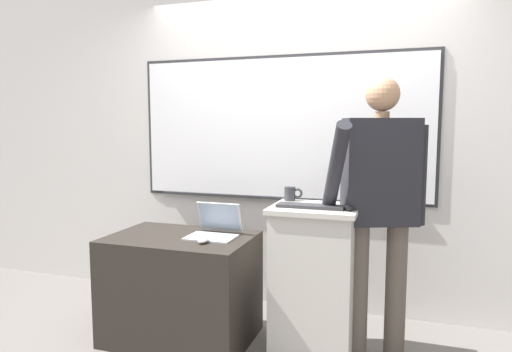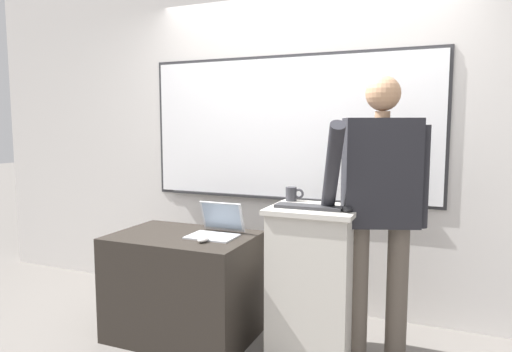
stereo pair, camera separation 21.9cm
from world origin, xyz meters
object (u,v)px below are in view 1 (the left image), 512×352
at_px(side_desk, 181,288).
at_px(coffee_mug, 291,194).
at_px(computer_mouse_by_laptop, 203,240).
at_px(laptop, 216,226).
at_px(computer_mouse_by_keyboard, 349,208).
at_px(lectern_podium, 314,281).
at_px(person_presenter, 379,198).
at_px(wireless_keyboard, 310,206).

distance_m(side_desk, coffee_mug, 1.00).
bearing_deg(side_desk, coffee_mug, 17.57).
height_order(computer_mouse_by_laptop, coffee_mug, coffee_mug).
xyz_separation_m(laptop, computer_mouse_by_keyboard, (0.92, -0.11, 0.20)).
height_order(side_desk, laptop, laptop).
distance_m(lectern_podium, computer_mouse_by_keyboard, 0.55).
xyz_separation_m(person_presenter, coffee_mug, (-0.58, 0.08, -0.01)).
relative_size(laptop, computer_mouse_by_keyboard, 3.24).
bearing_deg(person_presenter, side_desk, 166.34).
distance_m(side_desk, person_presenter, 1.47).
distance_m(wireless_keyboard, computer_mouse_by_keyboard, 0.24).
relative_size(wireless_keyboard, computer_mouse_by_keyboard, 4.16).
height_order(side_desk, coffee_mug, coffee_mug).
distance_m(wireless_keyboard, computer_mouse_by_laptop, 0.72).
relative_size(person_presenter, coffee_mug, 14.21).
distance_m(person_presenter, computer_mouse_by_keyboard, 0.23).
relative_size(computer_mouse_by_laptop, computer_mouse_by_keyboard, 1.00).
distance_m(person_presenter, coffee_mug, 0.59).
relative_size(lectern_podium, computer_mouse_by_keyboard, 9.76).
bearing_deg(lectern_podium, person_presenter, 13.02).
xyz_separation_m(lectern_podium, computer_mouse_by_laptop, (-0.69, -0.18, 0.26)).
xyz_separation_m(wireless_keyboard, coffee_mug, (-0.18, 0.22, 0.04)).
height_order(laptop, computer_mouse_by_keyboard, computer_mouse_by_keyboard).
relative_size(lectern_podium, laptop, 3.02).
bearing_deg(computer_mouse_by_laptop, person_presenter, 14.26).
bearing_deg(computer_mouse_by_keyboard, coffee_mug, 150.28).
relative_size(laptop, coffee_mug, 2.59).
bearing_deg(lectern_podium, laptop, 176.78).
xyz_separation_m(person_presenter, computer_mouse_by_laptop, (-1.07, -0.27, -0.29)).
distance_m(person_presenter, computer_mouse_by_laptop, 1.14).
height_order(wireless_keyboard, computer_mouse_by_laptop, wireless_keyboard).
height_order(computer_mouse_by_keyboard, coffee_mug, coffee_mug).
bearing_deg(side_desk, computer_mouse_by_laptop, -28.38).
bearing_deg(coffee_mug, computer_mouse_by_keyboard, -29.72).
bearing_deg(laptop, lectern_podium, -3.22).
distance_m(laptop, computer_mouse_by_keyboard, 0.94).
height_order(person_presenter, computer_mouse_by_keyboard, person_presenter).
bearing_deg(wireless_keyboard, coffee_mug, 128.85).
bearing_deg(person_presenter, computer_mouse_by_keyboard, -155.15).
xyz_separation_m(lectern_podium, coffee_mug, (-0.20, 0.17, 0.53)).
height_order(lectern_podium, computer_mouse_by_laptop, lectern_podium).
xyz_separation_m(lectern_podium, side_desk, (-0.91, -0.06, -0.13)).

